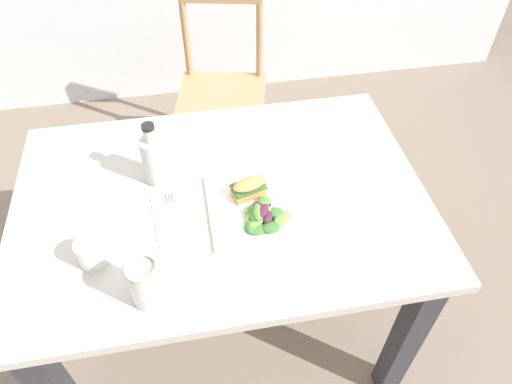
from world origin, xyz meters
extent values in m
plane|color=#7A6B5B|center=(0.00, 0.00, 0.00)|extent=(7.92, 7.92, 0.00)
cube|color=#BCB7AD|center=(-0.03, 0.11, 0.72)|extent=(1.17, 0.81, 0.03)
cube|color=#2D2D33|center=(0.49, -0.23, 0.35)|extent=(0.07, 0.07, 0.71)
cube|color=#2D2D33|center=(-0.55, 0.45, 0.35)|extent=(0.07, 0.07, 0.71)
cube|color=#2D2D33|center=(0.49, 0.45, 0.35)|extent=(0.07, 0.07, 0.71)
cylinder|color=tan|center=(-0.13, 0.88, 0.21)|extent=(0.03, 0.03, 0.43)
cylinder|color=tan|center=(0.20, 0.81, 0.21)|extent=(0.03, 0.03, 0.43)
cylinder|color=tan|center=(-0.06, 1.22, 0.21)|extent=(0.03, 0.03, 0.43)
cylinder|color=tan|center=(0.27, 1.14, 0.21)|extent=(0.03, 0.03, 0.43)
cube|color=tan|center=(0.07, 1.01, 0.44)|extent=(0.48, 0.48, 0.02)
cylinder|color=tan|center=(-0.06, 1.22, 0.66)|extent=(0.03, 0.03, 0.42)
cylinder|color=tan|center=(0.28, 1.15, 0.66)|extent=(0.03, 0.03, 0.42)
cube|color=white|center=(0.07, 0.05, 0.74)|extent=(0.28, 0.28, 0.01)
cube|color=tan|center=(0.05, 0.09, 0.76)|extent=(0.11, 0.07, 0.02)
cube|color=#3D7033|center=(0.05, 0.10, 0.78)|extent=(0.10, 0.08, 0.01)
ellipsoid|color=tan|center=(0.05, 0.09, 0.79)|extent=(0.11, 0.08, 0.02)
ellipsoid|color=#3D7033|center=(0.09, -0.04, 0.76)|extent=(0.05, 0.04, 0.02)
ellipsoid|color=#6B9E47|center=(0.12, -0.02, 0.76)|extent=(0.07, 0.07, 0.02)
ellipsoid|color=#3D7033|center=(0.11, 0.00, 0.77)|extent=(0.05, 0.05, 0.01)
ellipsoid|color=#84A84C|center=(0.04, -0.01, 0.76)|extent=(0.05, 0.07, 0.01)
ellipsoid|color=#518438|center=(0.06, 0.00, 0.78)|extent=(0.03, 0.06, 0.02)
ellipsoid|color=#3D7033|center=(0.04, -0.04, 0.76)|extent=(0.07, 0.06, 0.01)
ellipsoid|color=#4C2338|center=(0.08, -0.01, 0.77)|extent=(0.04, 0.06, 0.02)
ellipsoid|color=#84A84C|center=(0.08, 0.01, 0.77)|extent=(0.05, 0.05, 0.02)
ellipsoid|color=#3D7033|center=(0.03, -0.03, 0.76)|extent=(0.04, 0.06, 0.01)
ellipsoid|color=#4C2338|center=(0.07, 0.00, 0.78)|extent=(0.04, 0.05, 0.02)
ellipsoid|color=#4C2338|center=(0.08, 0.03, 0.76)|extent=(0.05, 0.04, 0.01)
ellipsoid|color=#518438|center=(0.09, 0.05, 0.76)|extent=(0.05, 0.05, 0.01)
ellipsoid|color=#6B9E47|center=(0.05, -0.02, 0.76)|extent=(0.06, 0.05, 0.01)
ellipsoid|color=#518438|center=(0.05, -0.01, 0.77)|extent=(0.04, 0.05, 0.02)
ellipsoid|color=#518438|center=(0.04, 0.02, 0.76)|extent=(0.05, 0.03, 0.01)
cube|color=white|center=(-0.17, 0.05, 0.74)|extent=(0.12, 0.21, 0.00)
cube|color=silver|center=(-0.16, 0.02, 0.75)|extent=(0.03, 0.14, 0.00)
cube|color=silver|center=(-0.17, 0.11, 0.75)|extent=(0.03, 0.05, 0.00)
cube|color=#38383D|center=(-0.17, 0.12, 0.75)|extent=(0.01, 0.03, 0.00)
cube|color=#38383D|center=(-0.18, 0.12, 0.75)|extent=(0.01, 0.03, 0.00)
cube|color=#38383D|center=(-0.18, 0.12, 0.75)|extent=(0.01, 0.03, 0.00)
cylinder|color=black|center=(-0.20, 0.21, 0.79)|extent=(0.06, 0.06, 0.10)
cylinder|color=#B2BCB7|center=(-0.20, 0.21, 0.81)|extent=(0.07, 0.07, 0.15)
cylinder|color=#B2BCB7|center=(-0.20, 0.21, 0.91)|extent=(0.03, 0.03, 0.04)
cylinder|color=black|center=(-0.20, 0.21, 0.94)|extent=(0.04, 0.04, 0.01)
cylinder|color=#C67528|center=(-0.23, -0.19, 0.79)|extent=(0.07, 0.07, 0.10)
cylinder|color=silver|center=(-0.23, -0.19, 0.80)|extent=(0.08, 0.08, 0.12)
torus|color=#B7B29E|center=(-0.23, -0.19, 0.87)|extent=(0.08, 0.08, 0.01)
cylinder|color=white|center=(-0.37, -0.06, 0.78)|extent=(0.07, 0.07, 0.08)
camera|label=1|loc=(-0.09, -0.80, 1.71)|focal=32.73mm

